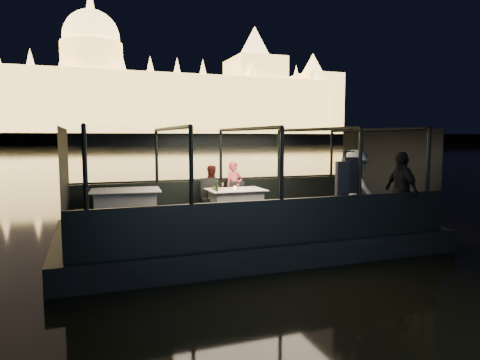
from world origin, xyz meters
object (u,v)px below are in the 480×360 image
object	(u,v)px
dining_table_central	(236,204)
chair_port_right	(239,198)
coat_stand	(345,194)
person_woman_coral	(234,186)
dining_table_aft	(126,209)
chair_port_left	(212,200)
passenger_stripe	(355,191)
person_man_maroon	(213,187)
wine_bottle	(217,185)
passenger_dark	(401,193)

from	to	relation	value
dining_table_central	chair_port_right	world-z (taller)	chair_port_right
coat_stand	person_woman_coral	xyz separation A→B (m)	(-1.34, 3.36, -0.15)
dining_table_aft	person_woman_coral	distance (m)	3.08
chair_port_left	passenger_stripe	world-z (taller)	passenger_stripe
coat_stand	passenger_stripe	bearing A→B (deg)	43.02
chair_port_right	chair_port_left	bearing A→B (deg)	-176.91
chair_port_left	chair_port_right	distance (m)	0.78
passenger_stripe	chair_port_left	bearing A→B (deg)	36.19
person_man_maroon	dining_table_aft	bearing A→B (deg)	-156.07
chair_port_right	wine_bottle	world-z (taller)	wine_bottle
passenger_dark	wine_bottle	bearing A→B (deg)	-119.30
chair_port_right	dining_table_aft	bearing A→B (deg)	-169.96
person_woman_coral	person_man_maroon	world-z (taller)	person_woman_coral
chair_port_right	passenger_stripe	xyz separation A→B (m)	(2.07, -2.34, 0.40)
passenger_stripe	chair_port_right	bearing A→B (deg)	27.04
dining_table_central	person_woman_coral	distance (m)	0.87
coat_stand	wine_bottle	bearing A→B (deg)	132.69
dining_table_aft	chair_port_left	world-z (taller)	chair_port_left
chair_port_left	person_woman_coral	distance (m)	0.86
person_man_maroon	passenger_dark	world-z (taller)	passenger_dark
coat_stand	person_woman_coral	world-z (taller)	coat_stand
chair_port_right	person_man_maroon	xyz separation A→B (m)	(-0.64, 0.34, 0.30)
chair_port_right	coat_stand	xyz separation A→B (m)	(1.30, -3.05, 0.45)
person_man_maroon	passenger_stripe	xyz separation A→B (m)	(2.71, -2.67, 0.10)
dining_table_central	chair_port_left	world-z (taller)	chair_port_left
dining_table_aft	person_woman_coral	world-z (taller)	person_woman_coral
person_woman_coral	passenger_stripe	world-z (taller)	passenger_stripe
passenger_stripe	passenger_dark	distance (m)	1.01
dining_table_central	coat_stand	world-z (taller)	coat_stand
chair_port_left	passenger_stripe	size ratio (longest dim) A/B	0.55
person_man_maroon	chair_port_right	bearing A→B (deg)	-20.03
passenger_stripe	passenger_dark	bearing A→B (deg)	-149.42
person_woman_coral	passenger_dark	size ratio (longest dim) A/B	0.80
chair_port_left	person_woman_coral	bearing A→B (deg)	32.71
chair_port_left	coat_stand	bearing A→B (deg)	-45.35
passenger_dark	passenger_stripe	bearing A→B (deg)	-131.60
dining_table_central	chair_port_left	xyz separation A→B (m)	(-0.52, 0.45, 0.06)
dining_table_aft	coat_stand	bearing A→B (deg)	-31.85
chair_port_left	wine_bottle	world-z (taller)	wine_bottle
person_man_maroon	passenger_dark	bearing A→B (deg)	-37.21
chair_port_left	wine_bottle	size ratio (longest dim) A/B	3.11
dining_table_aft	passenger_dark	world-z (taller)	passenger_dark
dining_table_central	chair_port_left	distance (m)	0.69
person_man_maroon	passenger_stripe	world-z (taller)	passenger_stripe
chair_port_left	person_man_maroon	world-z (taller)	person_man_maroon
dining_table_aft	passenger_stripe	xyz separation A→B (m)	(5.09, -1.97, 0.47)
chair_port_left	passenger_dark	xyz separation A→B (m)	(3.57, -3.05, 0.40)
chair_port_right	person_man_maroon	size ratio (longest dim) A/B	0.66
person_woman_coral	passenger_dark	world-z (taller)	passenger_dark
chair_port_left	passenger_stripe	bearing A→B (deg)	-29.01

